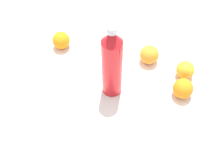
{
  "coord_description": "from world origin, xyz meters",
  "views": [
    {
      "loc": [
        -0.43,
        -0.53,
        0.89
      ],
      "look_at": [
        -0.04,
        -0.01,
        0.08
      ],
      "focal_mm": 51.44,
      "sensor_mm": 36.0,
      "label": 1
    }
  ],
  "objects_px": {
    "orange_1": "(185,70)",
    "orange_2": "(183,89)",
    "water_bottle": "(112,63)",
    "orange_0": "(61,40)",
    "orange_3": "(149,55)"
  },
  "relations": [
    {
      "from": "orange_1",
      "to": "orange_2",
      "type": "height_order",
      "value": "orange_2"
    },
    {
      "from": "water_bottle",
      "to": "orange_1",
      "type": "relative_size",
      "value": 4.51
    },
    {
      "from": "orange_2",
      "to": "water_bottle",
      "type": "bearing_deg",
      "value": 137.99
    },
    {
      "from": "orange_1",
      "to": "orange_2",
      "type": "xyz_separation_m",
      "value": [
        -0.06,
        -0.05,
        0.0
      ]
    },
    {
      "from": "orange_0",
      "to": "orange_2",
      "type": "relative_size",
      "value": 0.97
    },
    {
      "from": "orange_1",
      "to": "orange_3",
      "type": "bearing_deg",
      "value": 113.59
    },
    {
      "from": "orange_1",
      "to": "orange_3",
      "type": "xyz_separation_m",
      "value": [
        -0.06,
        0.13,
        0.0
      ]
    },
    {
      "from": "orange_1",
      "to": "orange_2",
      "type": "bearing_deg",
      "value": -140.06
    },
    {
      "from": "orange_3",
      "to": "orange_1",
      "type": "bearing_deg",
      "value": -66.41
    },
    {
      "from": "orange_2",
      "to": "orange_1",
      "type": "bearing_deg",
      "value": 39.94
    },
    {
      "from": "orange_0",
      "to": "orange_3",
      "type": "distance_m",
      "value": 0.33
    },
    {
      "from": "orange_0",
      "to": "orange_2",
      "type": "bearing_deg",
      "value": -64.29
    },
    {
      "from": "orange_3",
      "to": "water_bottle",
      "type": "bearing_deg",
      "value": -172.87
    },
    {
      "from": "orange_2",
      "to": "orange_3",
      "type": "xyz_separation_m",
      "value": [
        0.01,
        0.18,
        0.0
      ]
    },
    {
      "from": "orange_0",
      "to": "orange_3",
      "type": "relative_size",
      "value": 0.95
    }
  ]
}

